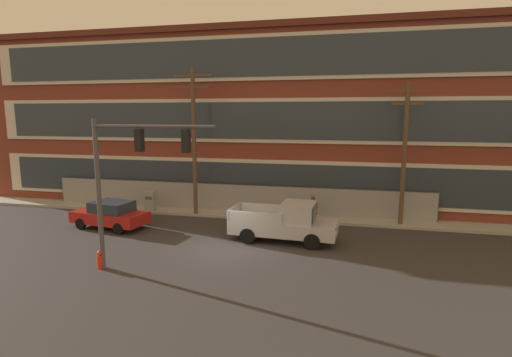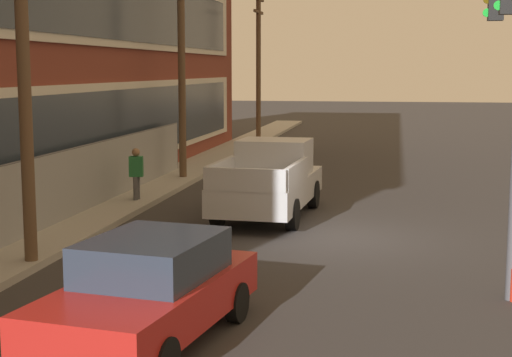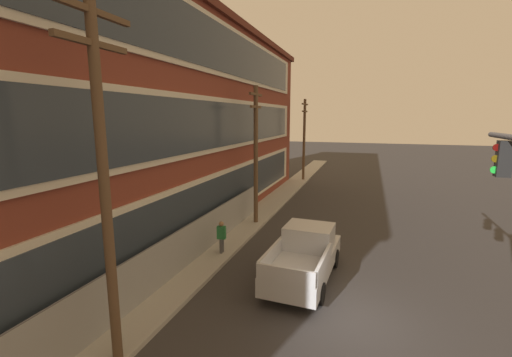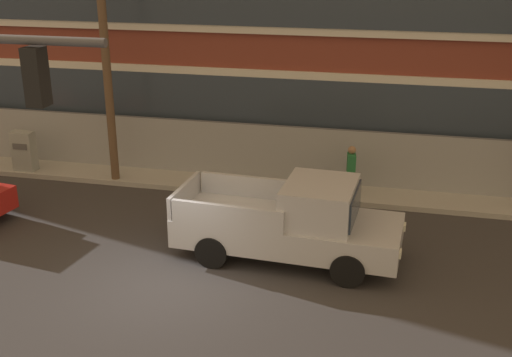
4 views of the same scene
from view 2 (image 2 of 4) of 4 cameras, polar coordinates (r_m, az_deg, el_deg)
ground_plane at (r=18.73m, az=5.90°, el=-4.39°), size 160.00×160.00×0.00m
sidewalk_building_side at (r=20.28m, az=-13.05°, el=-3.37°), size 80.00×1.91×0.16m
chain_link_fence at (r=18.65m, az=-16.60°, el=-1.63°), size 25.62×0.06×1.95m
traffic_signal_mast at (r=15.43m, az=18.00°, el=9.32°), size 5.23×0.43×6.33m
pickup_truck_silver at (r=21.37m, az=1.00°, el=-0.19°), size 5.60×2.42×2.05m
sedan_red at (r=11.67m, az=-7.74°, el=-8.00°), size 4.57×2.52×1.56m
utility_pole_near_corner at (r=16.16m, az=-16.71°, el=11.78°), size 2.54×0.26×9.34m
utility_pole_midblock at (r=28.04m, az=-5.44°, el=9.00°), size 2.01×0.26×8.27m
utility_pole_far_east at (r=42.92m, az=0.18°, el=8.79°), size 2.71×0.26×8.24m
pedestrian_near_cabinet at (r=23.36m, az=-8.70°, el=0.45°), size 0.32×0.43×1.69m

